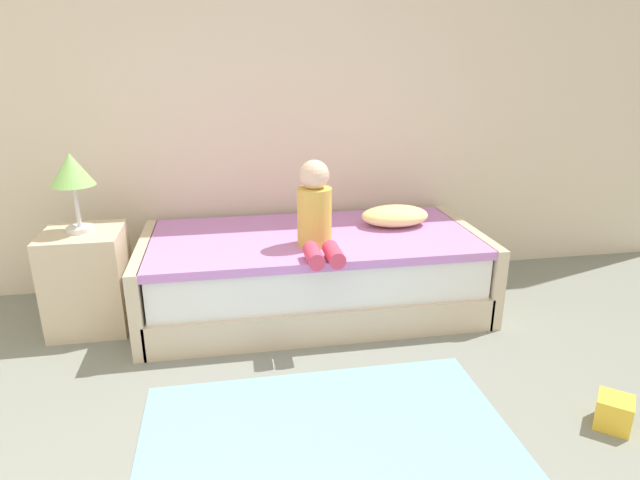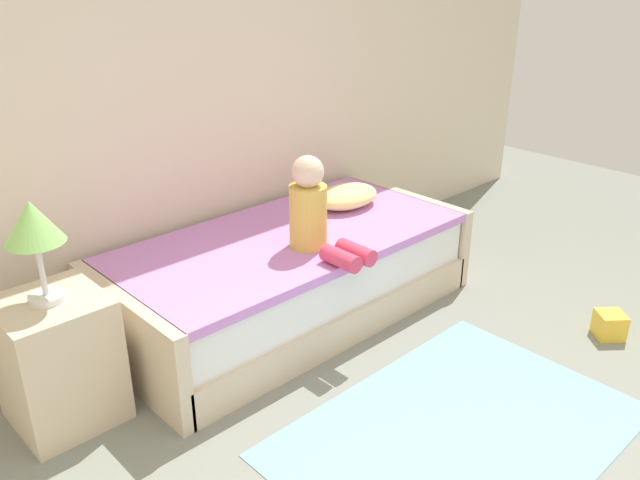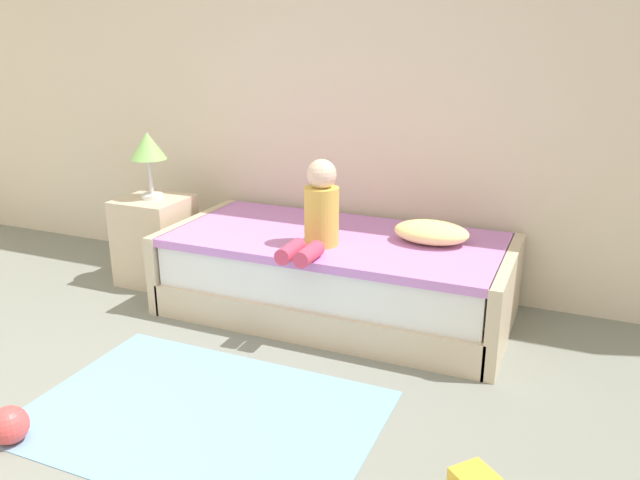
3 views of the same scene
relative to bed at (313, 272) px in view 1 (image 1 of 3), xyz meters
The scene contains 8 objects.
wall_rear 1.43m from the bed, 129.43° to the left, with size 7.20×0.10×2.90m, color beige.
bed is the anchor object (origin of this frame).
nightstand 1.35m from the bed, behind, with size 0.44×0.44×0.60m, color beige.
table_lamp 1.52m from the bed, behind, with size 0.24×0.24×0.45m.
child_figure 0.51m from the bed, 95.09° to the right, with size 0.20×0.51×0.50m.
pillow 0.65m from the bed, 10.15° to the left, with size 0.44×0.30×0.13m, color #F2E58C.
area_rug 1.33m from the bed, 96.37° to the right, with size 1.60×1.10×0.01m, color #7AA8CC.
toy_block 1.79m from the bed, 51.55° to the right, with size 0.14×0.14×0.14m, color yellow.
Camera 1 is at (-0.02, -1.12, 1.56)m, focal length 30.13 mm.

